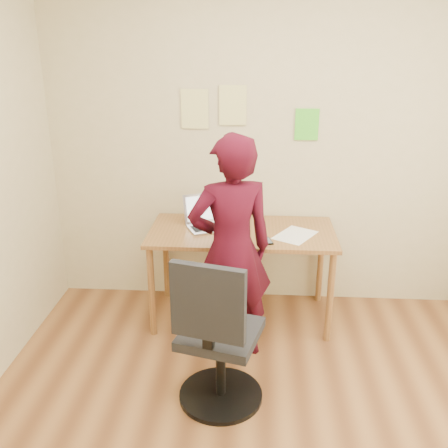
# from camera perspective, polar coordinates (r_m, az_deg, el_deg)

# --- Properties ---
(room) EXTENTS (3.58, 3.58, 2.78)m
(room) POSITION_cam_1_polar(r_m,az_deg,el_deg) (2.27, 5.87, 0.89)
(room) COLOR brown
(room) RESTS_ON ground
(desk) EXTENTS (1.40, 0.70, 0.74)m
(desk) POSITION_cam_1_polar(r_m,az_deg,el_deg) (3.81, 2.04, -1.96)
(desk) COLOR brown
(desk) RESTS_ON ground
(laptop) EXTENTS (0.42, 0.40, 0.24)m
(laptop) POSITION_cam_1_polar(r_m,az_deg,el_deg) (3.84, -1.84, 0.46)
(laptop) COLOR #B7B7BF
(laptop) RESTS_ON desk
(paper_sheet) EXTENTS (0.37, 0.40, 0.00)m
(paper_sheet) POSITION_cam_1_polar(r_m,az_deg,el_deg) (3.72, 8.13, -1.26)
(paper_sheet) COLOR white
(paper_sheet) RESTS_ON desk
(phone) EXTENTS (0.10, 0.14, 0.01)m
(phone) POSITION_cam_1_polar(r_m,az_deg,el_deg) (3.58, 4.91, -1.95)
(phone) COLOR black
(phone) RESTS_ON desk
(wall_note_left) EXTENTS (0.21, 0.00, 0.30)m
(wall_note_left) POSITION_cam_1_polar(r_m,az_deg,el_deg) (3.94, -3.37, 12.99)
(wall_note_left) COLOR #E5E089
(wall_note_left) RESTS_ON room
(wall_note_mid) EXTENTS (0.21, 0.00, 0.30)m
(wall_note_mid) POSITION_cam_1_polar(r_m,az_deg,el_deg) (3.91, 1.02, 13.40)
(wall_note_mid) COLOR #E5E089
(wall_note_mid) RESTS_ON room
(wall_note_right) EXTENTS (0.18, 0.00, 0.24)m
(wall_note_right) POSITION_cam_1_polar(r_m,az_deg,el_deg) (3.94, 9.44, 11.15)
(wall_note_right) COLOR #53DC31
(wall_note_right) RESTS_ON room
(office_chair) EXTENTS (0.54, 0.55, 1.00)m
(office_chair) POSITION_cam_1_polar(r_m,az_deg,el_deg) (3.00, -0.80, -13.58)
(office_chair) COLOR black
(office_chair) RESTS_ON ground
(person) EXTENTS (0.66, 0.54, 1.57)m
(person) POSITION_cam_1_polar(r_m,az_deg,el_deg) (3.31, 0.80, -3.02)
(person) COLOR #390714
(person) RESTS_ON ground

